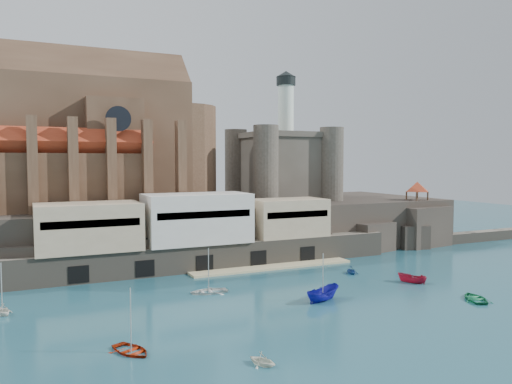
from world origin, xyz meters
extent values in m
plane|color=#1B4A59|center=(0.00, 0.00, 0.00)|extent=(300.00, 300.00, 0.00)
cube|color=black|center=(0.00, 40.00, 5.00)|extent=(100.00, 34.00, 10.00)
cube|color=black|center=(-38.00, 23.50, 3.00)|extent=(9.00, 5.00, 6.00)
cube|color=black|center=(-22.00, 23.50, 3.00)|extent=(9.00, 5.00, 6.00)
cube|color=black|center=(-5.00, 23.50, 3.00)|extent=(9.00, 5.00, 6.00)
cube|color=black|center=(12.00, 23.50, 3.00)|extent=(9.00, 5.00, 6.00)
cube|color=black|center=(28.00, 23.50, 3.00)|extent=(9.00, 5.00, 6.00)
cube|color=#655E51|center=(-8.00, 22.50, 2.25)|extent=(70.00, 6.00, 4.50)
cube|color=#C7B884|center=(2.00, 18.00, 0.15)|extent=(30.00, 4.00, 0.40)
cube|color=black|center=(-30.00, 19.60, 1.60)|extent=(3.00, 0.40, 2.60)
cube|color=black|center=(-20.00, 19.60, 1.60)|extent=(3.00, 0.40, 2.60)
cube|color=black|center=(-10.00, 19.60, 1.60)|extent=(3.00, 0.40, 2.60)
cube|color=black|center=(0.00, 19.60, 1.60)|extent=(3.00, 0.40, 2.60)
cube|color=black|center=(10.00, 19.60, 1.60)|extent=(3.00, 0.40, 2.60)
cube|color=tan|center=(-28.00, 23.50, 8.25)|extent=(16.00, 9.00, 7.50)
cube|color=beige|center=(-10.00, 23.50, 8.75)|extent=(18.00, 9.00, 8.50)
cube|color=tan|center=(8.00, 23.50, 8.00)|extent=(14.00, 8.00, 7.00)
cube|color=#473021|center=(-26.00, 42.00, 22.00)|extent=(38.00, 14.00, 24.00)
cube|color=#473021|center=(-26.00, 42.00, 34.00)|extent=(38.00, 13.01, 13.01)
cylinder|color=#473021|center=(-7.00, 42.00, 20.00)|extent=(14.00, 14.00, 20.00)
cube|color=#473021|center=(-22.00, 42.00, 20.00)|extent=(10.00, 20.00, 20.00)
cube|color=#473021|center=(-30.00, 32.50, 15.00)|extent=(28.00, 5.00, 10.00)
cube|color=#473021|center=(-30.00, 51.50, 15.00)|extent=(28.00, 5.00, 10.00)
cube|color=#A3341C|center=(-30.00, 32.50, 21.60)|extent=(28.00, 5.66, 5.66)
cube|color=#A3341C|center=(-30.00, 51.50, 21.60)|extent=(28.00, 5.66, 5.66)
cylinder|color=black|center=(-22.00, 29.95, 26.00)|extent=(4.40, 0.30, 4.40)
cube|color=#473021|center=(-35.80, 29.50, 18.00)|extent=(1.60, 2.20, 16.00)
cube|color=#473021|center=(-29.60, 29.50, 18.00)|extent=(1.60, 2.20, 16.00)
cube|color=#473021|center=(-23.40, 29.50, 18.00)|extent=(1.60, 2.20, 16.00)
cube|color=#473021|center=(-17.20, 29.50, 18.00)|extent=(1.60, 2.20, 16.00)
cube|color=#473021|center=(-11.00, 29.50, 18.00)|extent=(1.60, 2.20, 16.00)
cube|color=#403A32|center=(16.00, 41.00, 17.00)|extent=(16.00, 16.00, 14.00)
cube|color=#403A32|center=(16.00, 41.00, 24.40)|extent=(17.00, 17.00, 1.20)
cylinder|color=#403A32|center=(8.00, 33.00, 18.00)|extent=(5.20, 5.20, 16.00)
cylinder|color=#403A32|center=(24.00, 33.00, 18.00)|extent=(5.20, 5.20, 16.00)
cylinder|color=#403A32|center=(8.00, 49.00, 18.00)|extent=(5.20, 5.20, 16.00)
cylinder|color=#403A32|center=(24.00, 49.00, 18.00)|extent=(5.20, 5.20, 16.00)
cylinder|color=silver|center=(18.00, 43.00, 30.00)|extent=(3.60, 3.60, 12.00)
cylinder|color=black|center=(18.00, 43.00, 37.00)|extent=(4.40, 4.40, 2.00)
cone|color=black|center=(18.00, 43.00, 38.60)|extent=(4.60, 4.60, 1.40)
cube|color=black|center=(42.00, 26.00, 4.35)|extent=(12.00, 10.00, 8.70)
cube|color=black|center=(38.00, 23.00, 2.50)|extent=(6.00, 5.00, 5.00)
cube|color=black|center=(47.00, 28.00, 3.00)|extent=(5.00, 4.00, 6.00)
cube|color=#473021|center=(42.00, 26.00, 8.85)|extent=(4.20, 4.20, 0.30)
cylinder|color=#473021|center=(40.40, 24.40, 10.30)|extent=(0.36, 0.36, 3.20)
cylinder|color=#473021|center=(43.60, 24.40, 10.30)|extent=(0.36, 0.36, 3.20)
cylinder|color=#473021|center=(40.40, 27.60, 10.30)|extent=(0.36, 0.36, 3.20)
cylinder|color=#473021|center=(43.60, 27.60, 10.30)|extent=(0.36, 0.36, 3.20)
pyramid|color=#A3341C|center=(42.00, 26.00, 13.00)|extent=(6.40, 6.40, 2.20)
cube|color=#655E51|center=(66.00, 24.00, 0.00)|extent=(40.00, 3.00, 2.40)
imported|color=#9F2006|center=(-28.01, -10.76, 0.00)|extent=(3.66, 2.35, 4.96)
imported|color=silver|center=(-17.68, -18.82, 0.00)|extent=(2.97, 2.53, 2.95)
imported|color=#141397|center=(-1.25, -3.32, 0.00)|extent=(2.87, 2.83, 5.91)
imported|color=#1A7B4B|center=(17.61, -11.57, 0.00)|extent=(3.87, 2.74, 5.32)
imported|color=white|center=(-39.90, 8.02, 0.00)|extent=(3.42, 2.90, 3.40)
imported|color=maroon|center=(16.55, -0.64, 0.00)|extent=(2.33, 2.35, 4.46)
imported|color=silver|center=(-13.76, 6.90, 0.00)|extent=(1.45, 3.93, 5.38)
imported|color=navy|center=(11.82, 8.44, 0.00)|extent=(3.10, 2.44, 3.15)
camera|label=1|loc=(-37.01, -59.05, 18.68)|focal=35.00mm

